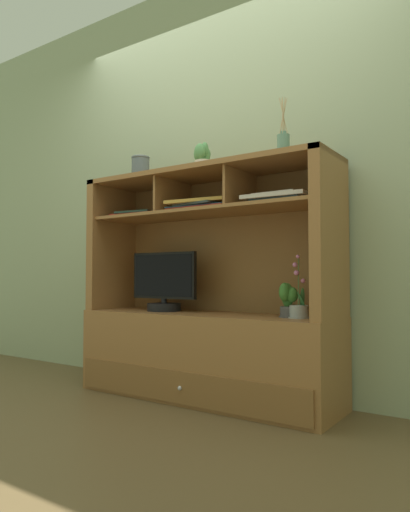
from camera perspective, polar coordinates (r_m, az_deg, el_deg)
name	(u,v)px	position (r m, az deg, el deg)	size (l,w,h in m)	color
floor_plane	(205,400)	(2.96, 0.00, -16.92)	(6.00, 6.00, 0.02)	brown
back_wall	(228,174)	(3.16, 2.72, 9.78)	(6.00, 0.02, 2.80)	#9BAA84
media_console	(206,327)	(2.89, 0.11, -8.52)	(1.62, 0.49, 1.37)	#936134
tv_monitor	(164,286)	(3.05, -4.95, -3.56)	(0.49, 0.22, 0.37)	black
potted_orchid	(299,309)	(2.57, 11.19, -6.20)	(0.11, 0.11, 0.34)	#959C9A
potted_fern	(288,300)	(2.61, 9.94, -5.20)	(0.11, 0.11, 0.19)	#474647
magazine_stack_left	(142,215)	(3.23, -7.61, 4.87)	(0.39, 0.28, 0.03)	#B22828
magazine_stack_centre	(201,206)	(2.89, -0.50, 6.04)	(0.42, 0.30, 0.06)	#9B3E38
magazine_stack_right	(281,199)	(2.62, 9.06, 6.81)	(0.37, 0.30, 0.05)	#273C48
diffuser_bottle	(283,146)	(2.70, 9.38, 12.92)	(0.07, 0.07, 0.34)	slate
potted_succulent	(202,157)	(2.95, -0.33, 11.80)	(0.13, 0.12, 0.17)	beige
ceramic_vase	(141,169)	(3.28, -7.69, 10.35)	(0.13, 0.13, 0.16)	#556065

